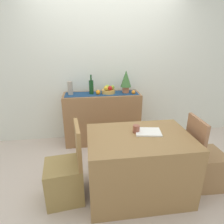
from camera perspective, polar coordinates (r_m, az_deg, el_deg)
name	(u,v)px	position (r m, az deg, el deg)	size (l,w,h in m)	color
ground_plane	(116,173)	(2.78, 1.07, -17.73)	(6.40, 6.40, 0.02)	beige
room_wall_rear	(106,63)	(3.37, -1.93, 14.42)	(6.40, 0.06, 2.70)	silver
sideboard_console	(102,118)	(3.33, -2.93, -1.85)	(1.29, 0.42, 0.88)	#966A44
table_runner	(102,94)	(3.19, -3.07, 5.53)	(1.21, 0.32, 0.01)	navy
fruit_bowl	(108,91)	(3.19, -1.09, 6.18)	(0.22, 0.22, 0.06)	gold
apple_left	(108,87)	(3.20, -1.33, 7.47)	(0.08, 0.08, 0.08)	#8CB131
apple_center	(110,88)	(3.14, -0.59, 7.17)	(0.07, 0.07, 0.07)	red
apple_upper	(106,88)	(3.13, -1.84, 7.13)	(0.07, 0.07, 0.07)	gold
apple_rear	(112,87)	(3.19, 0.11, 7.40)	(0.07, 0.07, 0.07)	#86A732
wine_bottle	(91,87)	(3.15, -6.23, 7.49)	(0.07, 0.07, 0.32)	#14411C
ceramic_vase	(70,88)	(3.17, -12.41, 6.97)	(0.08, 0.08, 0.22)	#A09486
potted_plant	(126,80)	(3.20, 4.20, 9.52)	(0.18, 0.18, 0.38)	#BA6743
orange_loose_mid	(98,92)	(3.14, -4.19, 5.91)	(0.08, 0.08, 0.08)	orange
orange_loose_near_bowl	(133,92)	(3.18, 6.46, 5.94)	(0.07, 0.07, 0.07)	orange
dining_table	(138,164)	(2.30, 7.85, -15.26)	(1.14, 0.79, 0.74)	olive
open_book	(148,132)	(2.19, 10.76, -5.88)	(0.28, 0.21, 0.02)	white
coffee_cup	(136,129)	(2.16, 7.29, -5.03)	(0.08, 0.08, 0.09)	#934F3E
chair_near_window	(66,178)	(2.32, -13.72, -18.67)	(0.44, 0.44, 0.90)	olive
chair_by_corner	(203,166)	(2.69, 25.70, -14.32)	(0.41, 0.41, 0.90)	#966F46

